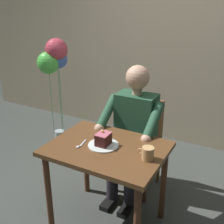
{
  "coord_description": "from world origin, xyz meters",
  "views": [
    {
      "loc": [
        -0.95,
        1.68,
        1.81
      ],
      "look_at": [
        0.01,
        -0.1,
        0.98
      ],
      "focal_mm": 45.78,
      "sensor_mm": 36.0,
      "label": 1
    }
  ],
  "objects_px": {
    "seated_person": "(133,132)",
    "dessert_spoon": "(80,145)",
    "chair": "(139,140)",
    "coffee_cup": "(148,153)",
    "balloon_display": "(54,63)",
    "dining_table": "(107,159)",
    "cake_slice": "(103,139)"
  },
  "relations": [
    {
      "from": "dining_table",
      "to": "balloon_display",
      "type": "height_order",
      "value": "balloon_display"
    },
    {
      "from": "balloon_display",
      "to": "seated_person",
      "type": "bearing_deg",
      "value": 161.56
    },
    {
      "from": "seated_person",
      "to": "balloon_display",
      "type": "height_order",
      "value": "balloon_display"
    },
    {
      "from": "coffee_cup",
      "to": "cake_slice",
      "type": "bearing_deg",
      "value": -2.82
    },
    {
      "from": "dining_table",
      "to": "cake_slice",
      "type": "height_order",
      "value": "cake_slice"
    },
    {
      "from": "dessert_spoon",
      "to": "chair",
      "type": "bearing_deg",
      "value": -104.7
    },
    {
      "from": "dining_table",
      "to": "cake_slice",
      "type": "xyz_separation_m",
      "value": [
        0.03,
        0.0,
        0.17
      ]
    },
    {
      "from": "seated_person",
      "to": "dessert_spoon",
      "type": "distance_m",
      "value": 0.6
    },
    {
      "from": "dining_table",
      "to": "balloon_display",
      "type": "xyz_separation_m",
      "value": [
        1.19,
        -0.88,
        0.46
      ]
    },
    {
      "from": "chair",
      "to": "cake_slice",
      "type": "relative_size",
      "value": 7.68
    },
    {
      "from": "cake_slice",
      "to": "dessert_spoon",
      "type": "distance_m",
      "value": 0.19
    },
    {
      "from": "chair",
      "to": "dessert_spoon",
      "type": "xyz_separation_m",
      "value": [
        0.19,
        0.73,
        0.25
      ]
    },
    {
      "from": "seated_person",
      "to": "dessert_spoon",
      "type": "height_order",
      "value": "seated_person"
    },
    {
      "from": "dining_table",
      "to": "chair",
      "type": "relative_size",
      "value": 1.0
    },
    {
      "from": "seated_person",
      "to": "dessert_spoon",
      "type": "bearing_deg",
      "value": 71.11
    },
    {
      "from": "seated_person",
      "to": "balloon_display",
      "type": "xyz_separation_m",
      "value": [
        1.19,
        -0.4,
        0.43
      ]
    },
    {
      "from": "chair",
      "to": "coffee_cup",
      "type": "xyz_separation_m",
      "value": [
        -0.34,
        0.67,
        0.29
      ]
    },
    {
      "from": "coffee_cup",
      "to": "dessert_spoon",
      "type": "xyz_separation_m",
      "value": [
        0.53,
        0.06,
        -0.04
      ]
    },
    {
      "from": "seated_person",
      "to": "balloon_display",
      "type": "bearing_deg",
      "value": -18.44
    },
    {
      "from": "dining_table",
      "to": "seated_person",
      "type": "height_order",
      "value": "seated_person"
    },
    {
      "from": "dining_table",
      "to": "cake_slice",
      "type": "bearing_deg",
      "value": 6.21
    },
    {
      "from": "dessert_spoon",
      "to": "balloon_display",
      "type": "height_order",
      "value": "balloon_display"
    },
    {
      "from": "cake_slice",
      "to": "dessert_spoon",
      "type": "relative_size",
      "value": 0.81
    },
    {
      "from": "dining_table",
      "to": "cake_slice",
      "type": "distance_m",
      "value": 0.17
    },
    {
      "from": "seated_person",
      "to": "chair",
      "type": "bearing_deg",
      "value": -90.0
    },
    {
      "from": "dessert_spoon",
      "to": "balloon_display",
      "type": "xyz_separation_m",
      "value": [
        1.0,
        -0.96,
        0.35
      ]
    },
    {
      "from": "dining_table",
      "to": "dessert_spoon",
      "type": "height_order",
      "value": "dessert_spoon"
    },
    {
      "from": "dessert_spoon",
      "to": "balloon_display",
      "type": "bearing_deg",
      "value": -43.84
    },
    {
      "from": "balloon_display",
      "to": "dining_table",
      "type": "bearing_deg",
      "value": 143.6
    },
    {
      "from": "chair",
      "to": "coffee_cup",
      "type": "height_order",
      "value": "chair"
    },
    {
      "from": "chair",
      "to": "balloon_display",
      "type": "height_order",
      "value": "balloon_display"
    },
    {
      "from": "chair",
      "to": "balloon_display",
      "type": "xyz_separation_m",
      "value": [
        1.19,
        -0.23,
        0.6
      ]
    }
  ]
}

